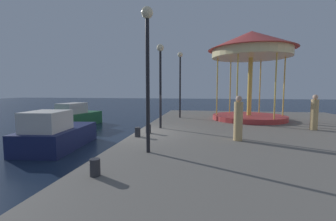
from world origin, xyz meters
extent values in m
plane|color=#162338|center=(0.00, 0.00, 0.00)|extent=(120.00, 120.00, 0.00)
cube|color=slate|center=(6.74, 0.00, 0.40)|extent=(13.49, 22.42, 0.80)
cube|color=#236638|center=(-6.62, 5.49, 0.49)|extent=(2.45, 4.85, 0.99)
cube|color=beige|center=(-6.64, 5.29, 1.38)|extent=(1.56, 2.20, 0.79)
cube|color=#4C6070|center=(-6.51, 6.30, 1.54)|extent=(1.12, 0.25, 0.35)
cube|color=#19214C|center=(-3.79, -0.45, 0.48)|extent=(2.55, 4.28, 0.96)
cube|color=beige|center=(-3.71, -1.29, 1.40)|extent=(1.68, 1.94, 0.88)
cube|color=#4C6070|center=(-3.79, -0.39, 1.57)|extent=(1.31, 0.22, 0.39)
cylinder|color=#B23333|center=(6.08, 5.25, 0.95)|extent=(4.68, 4.68, 0.30)
cylinder|color=gold|center=(6.08, 5.25, 2.96)|extent=(0.28, 0.28, 3.73)
cylinder|color=#F2E099|center=(6.08, 5.25, 5.08)|extent=(4.93, 4.93, 0.50)
cone|color=#C63D38|center=(6.08, 5.25, 5.92)|extent=(5.48, 5.48, 1.18)
cylinder|color=gold|center=(8.16, 5.25, 2.96)|extent=(0.08, 0.08, 3.73)
cylinder|color=gold|center=(7.12, 7.06, 2.96)|extent=(0.08, 0.08, 3.73)
cylinder|color=gold|center=(5.03, 7.06, 2.96)|extent=(0.08, 0.08, 3.73)
cylinder|color=gold|center=(3.99, 5.25, 2.96)|extent=(0.08, 0.08, 3.73)
cylinder|color=gold|center=(5.03, 3.45, 2.96)|extent=(0.08, 0.08, 3.73)
cylinder|color=gold|center=(7.12, 3.45, 2.96)|extent=(0.08, 0.08, 3.73)
cylinder|color=black|center=(1.42, -3.36, 2.85)|extent=(0.12, 0.12, 4.10)
sphere|color=#F9E5B2|center=(1.42, -3.36, 5.08)|extent=(0.36, 0.36, 0.36)
cylinder|color=black|center=(0.94, 1.12, 2.74)|extent=(0.12, 0.12, 3.89)
sphere|color=#F9E5B2|center=(0.94, 1.12, 4.87)|extent=(0.36, 0.36, 0.36)
cylinder|color=black|center=(1.46, 5.61, 2.91)|extent=(0.12, 0.12, 4.21)
sphere|color=#F9E5B2|center=(1.46, 5.61, 5.19)|extent=(0.36, 0.36, 0.36)
cylinder|color=#2D2D33|center=(0.65, -0.29, 1.00)|extent=(0.24, 0.24, 0.40)
cylinder|color=#2D2D33|center=(0.39, -1.12, 1.00)|extent=(0.24, 0.24, 0.40)
cylinder|color=#2D2D33|center=(0.70, -5.46, 1.00)|extent=(0.24, 0.24, 0.40)
cylinder|color=tan|center=(4.47, -1.18, 1.56)|extent=(0.34, 0.34, 1.51)
sphere|color=tan|center=(4.47, -1.18, 2.43)|extent=(0.24, 0.24, 0.24)
cylinder|color=tan|center=(8.51, 1.85, 1.55)|extent=(0.34, 0.34, 1.50)
sphere|color=tan|center=(8.51, 1.85, 2.42)|extent=(0.24, 0.24, 0.24)
camera|label=1|loc=(3.16, -10.16, 2.78)|focal=24.08mm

